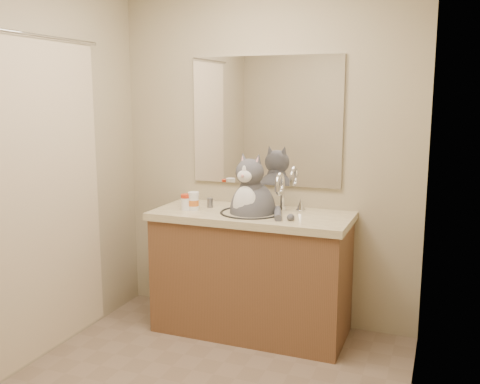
% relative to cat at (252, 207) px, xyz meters
% --- Properties ---
extents(room, '(2.22, 2.52, 2.42)m').
position_rel_cat_xyz_m(room, '(-0.01, -0.96, 0.31)').
color(room, '#7D6956').
rests_on(room, ground).
extents(vanity, '(1.34, 0.59, 1.12)m').
position_rel_cat_xyz_m(vanity, '(-0.01, 0.01, -0.45)').
color(vanity, brown).
rests_on(vanity, ground).
extents(mirror, '(1.10, 0.02, 0.90)m').
position_rel_cat_xyz_m(mirror, '(-0.01, 0.28, 0.56)').
color(mirror, white).
rests_on(mirror, room).
extents(shower_curtain, '(0.02, 1.30, 1.93)m').
position_rel_cat_xyz_m(shower_curtain, '(-1.06, -0.86, 0.14)').
color(shower_curtain, beige).
rests_on(shower_curtain, ground).
extents(cat, '(0.44, 0.39, 0.62)m').
position_rel_cat_xyz_m(cat, '(0.00, 0.00, 0.00)').
color(cat, '#4C4C51').
rests_on(cat, vanity).
extents(pill_bottle_redcap, '(0.07, 0.07, 0.11)m').
position_rel_cat_xyz_m(pill_bottle_redcap, '(-0.46, -0.09, 0.02)').
color(pill_bottle_redcap, white).
rests_on(pill_bottle_redcap, vanity).
extents(pill_bottle_orange, '(0.08, 0.08, 0.13)m').
position_rel_cat_xyz_m(pill_bottle_orange, '(-0.41, -0.07, 0.02)').
color(pill_bottle_orange, white).
rests_on(pill_bottle_orange, vanity).
extents(grey_canister, '(0.05, 0.05, 0.07)m').
position_rel_cat_xyz_m(grey_canister, '(-0.34, 0.06, -0.01)').
color(grey_canister, slate).
rests_on(grey_canister, vanity).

